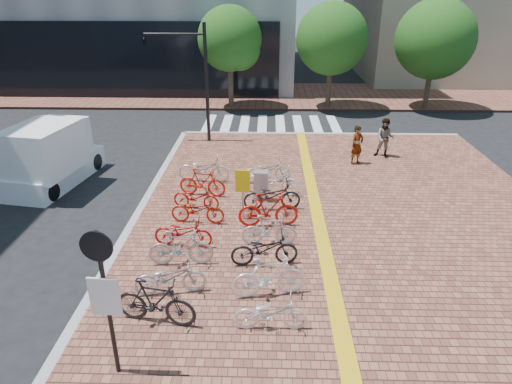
{
  "coord_description": "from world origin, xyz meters",
  "views": [
    {
      "loc": [
        0.34,
        -10.61,
        7.1
      ],
      "look_at": [
        -0.01,
        2.11,
        1.3
      ],
      "focal_mm": 32.0,
      "sensor_mm": 36.0,
      "label": 1
    }
  ],
  "objects_px": {
    "traffic_light_pole": "(178,61)",
    "box_truck": "(51,155)",
    "bike_2": "(181,248)",
    "utility_box": "(261,186)",
    "bike_15": "(267,170)",
    "pedestrian_b": "(385,138)",
    "bike_8": "(271,313)",
    "bike_13": "(272,196)",
    "yellow_sign": "(243,185)",
    "bike_3": "(183,232)",
    "bike_4": "(198,210)",
    "bike_1": "(170,277)",
    "bike_6": "(202,182)",
    "bike_10": "(264,249)",
    "bike_14": "(272,181)",
    "notice_sign": "(104,288)",
    "bike_7": "(204,169)",
    "bike_12": "(268,210)",
    "bike_0": "(155,302)",
    "bike_11": "(269,230)",
    "pedestrian_a": "(357,145)",
    "bike_9": "(269,276)",
    "bike_5": "(196,197)"
  },
  "relations": [
    {
      "from": "traffic_light_pole",
      "to": "box_truck",
      "type": "bearing_deg",
      "value": -129.38
    },
    {
      "from": "bike_2",
      "to": "utility_box",
      "type": "bearing_deg",
      "value": -30.82
    },
    {
      "from": "bike_15",
      "to": "pedestrian_b",
      "type": "distance_m",
      "value": 5.93
    },
    {
      "from": "bike_8",
      "to": "bike_13",
      "type": "distance_m",
      "value": 5.89
    },
    {
      "from": "bike_13",
      "to": "yellow_sign",
      "type": "height_order",
      "value": "yellow_sign"
    },
    {
      "from": "utility_box",
      "to": "yellow_sign",
      "type": "distance_m",
      "value": 1.68
    },
    {
      "from": "bike_3",
      "to": "bike_4",
      "type": "distance_m",
      "value": 1.46
    },
    {
      "from": "bike_1",
      "to": "bike_6",
      "type": "bearing_deg",
      "value": -10.36
    },
    {
      "from": "bike_10",
      "to": "bike_14",
      "type": "xyz_separation_m",
      "value": [
        0.24,
        4.61,
        0.04
      ]
    },
    {
      "from": "bike_6",
      "to": "bike_15",
      "type": "xyz_separation_m",
      "value": [
        2.33,
        1.31,
        -0.04
      ]
    },
    {
      "from": "bike_6",
      "to": "notice_sign",
      "type": "height_order",
      "value": "notice_sign"
    },
    {
      "from": "bike_6",
      "to": "notice_sign",
      "type": "xyz_separation_m",
      "value": [
        -0.56,
        -8.28,
        1.5
      ]
    },
    {
      "from": "bike_2",
      "to": "bike_7",
      "type": "bearing_deg",
      "value": -2.69
    },
    {
      "from": "bike_12",
      "to": "bike_15",
      "type": "height_order",
      "value": "bike_12"
    },
    {
      "from": "bike_8",
      "to": "bike_14",
      "type": "bearing_deg",
      "value": -2.12
    },
    {
      "from": "bike_6",
      "to": "bike_15",
      "type": "distance_m",
      "value": 2.67
    },
    {
      "from": "bike_3",
      "to": "pedestrian_b",
      "type": "bearing_deg",
      "value": -39.5
    },
    {
      "from": "bike_0",
      "to": "bike_11",
      "type": "xyz_separation_m",
      "value": [
        2.51,
        3.46,
        -0.08
      ]
    },
    {
      "from": "bike_3",
      "to": "yellow_sign",
      "type": "relative_size",
      "value": 1.0
    },
    {
      "from": "bike_0",
      "to": "utility_box",
      "type": "bearing_deg",
      "value": -8.1
    },
    {
      "from": "bike_7",
      "to": "bike_12",
      "type": "height_order",
      "value": "bike_12"
    },
    {
      "from": "utility_box",
      "to": "traffic_light_pole",
      "type": "distance_m",
      "value": 8.39
    },
    {
      "from": "bike_8",
      "to": "pedestrian_a",
      "type": "xyz_separation_m",
      "value": [
        3.63,
        10.35,
        0.4
      ]
    },
    {
      "from": "bike_8",
      "to": "pedestrian_b",
      "type": "distance_m",
      "value": 12.29
    },
    {
      "from": "bike_8",
      "to": "bike_15",
      "type": "bearing_deg",
      "value": -0.75
    },
    {
      "from": "bike_11",
      "to": "bike_4",
      "type": "bearing_deg",
      "value": 57.0
    },
    {
      "from": "bike_8",
      "to": "bike_10",
      "type": "distance_m",
      "value": 2.55
    },
    {
      "from": "bike_2",
      "to": "bike_1",
      "type": "bearing_deg",
      "value": 174.36
    },
    {
      "from": "pedestrian_b",
      "to": "traffic_light_pole",
      "type": "xyz_separation_m",
      "value": [
        -9.24,
        2.08,
        2.9
      ]
    },
    {
      "from": "bike_0",
      "to": "bike_14",
      "type": "xyz_separation_m",
      "value": [
        2.62,
        7.03,
        -0.04
      ]
    },
    {
      "from": "bike_7",
      "to": "yellow_sign",
      "type": "bearing_deg",
      "value": -149.05
    },
    {
      "from": "bike_7",
      "to": "bike_10",
      "type": "xyz_separation_m",
      "value": [
        2.39,
        -5.7,
        -0.04
      ]
    },
    {
      "from": "bike_14",
      "to": "bike_6",
      "type": "bearing_deg",
      "value": 106.3
    },
    {
      "from": "notice_sign",
      "to": "bike_12",
      "type": "bearing_deg",
      "value": 64.2
    },
    {
      "from": "bike_7",
      "to": "bike_9",
      "type": "bearing_deg",
      "value": -157.82
    },
    {
      "from": "bike_2",
      "to": "bike_9",
      "type": "bearing_deg",
      "value": -122.57
    },
    {
      "from": "bike_10",
      "to": "bike_14",
      "type": "distance_m",
      "value": 4.62
    },
    {
      "from": "bike_4",
      "to": "bike_7",
      "type": "distance_m",
      "value": 3.38
    },
    {
      "from": "bike_0",
      "to": "bike_4",
      "type": "distance_m",
      "value": 4.76
    },
    {
      "from": "utility_box",
      "to": "bike_10",
      "type": "bearing_deg",
      "value": -87.64
    },
    {
      "from": "bike_4",
      "to": "bike_10",
      "type": "xyz_separation_m",
      "value": [
        2.15,
        -2.34,
        0.03
      ]
    },
    {
      "from": "bike_7",
      "to": "yellow_sign",
      "type": "distance_m",
      "value": 3.57
    },
    {
      "from": "bike_5",
      "to": "notice_sign",
      "type": "height_order",
      "value": "notice_sign"
    },
    {
      "from": "bike_9",
      "to": "bike_13",
      "type": "bearing_deg",
      "value": -12.24
    },
    {
      "from": "bike_1",
      "to": "bike_11",
      "type": "height_order",
      "value": "bike_11"
    },
    {
      "from": "box_truck",
      "to": "bike_12",
      "type": "bearing_deg",
      "value": -22.95
    },
    {
      "from": "bike_0",
      "to": "bike_7",
      "type": "distance_m",
      "value": 8.12
    },
    {
      "from": "bike_7",
      "to": "pedestrian_b",
      "type": "bearing_deg",
      "value": -65.97
    },
    {
      "from": "bike_11",
      "to": "bike_15",
      "type": "height_order",
      "value": "bike_11"
    },
    {
      "from": "bike_11",
      "to": "utility_box",
      "type": "bearing_deg",
      "value": 2.28
    }
  ]
}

